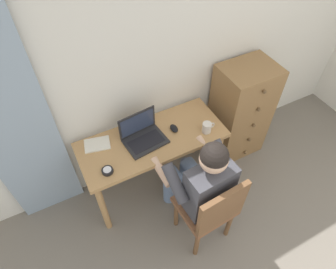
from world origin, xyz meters
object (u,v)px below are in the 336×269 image
laptop (143,135)px  coffee_mug (207,127)px  dresser (240,112)px  chair (211,209)px  desk (153,147)px  notebook_pad (97,144)px  computer_mouse (174,128)px  person_seated (199,179)px  desk_clock (107,171)px

laptop → coffee_mug: (0.53, -0.17, -0.00)m
dresser → laptop: bearing=-177.9°
chair → desk: bearing=104.1°
chair → notebook_pad: (-0.61, 0.84, 0.24)m
computer_mouse → notebook_pad: computer_mouse is taller
person_seated → desk_clock: bearing=149.8°
desk → desk_clock: desk_clock is taller
dresser → chair: bearing=-138.0°
computer_mouse → notebook_pad: bearing=171.0°
desk → coffee_mug: size_ratio=10.57×
notebook_pad → dresser: bearing=9.8°
computer_mouse → desk_clock: size_ratio=1.11×
desk_clock → notebook_pad: 0.30m
desk_clock → coffee_mug: bearing=0.6°
desk_clock → computer_mouse: bearing=13.2°
chair → computer_mouse: size_ratio=8.86×
desk → notebook_pad: bearing=161.2°
chair → person_seated: (-0.01, 0.18, 0.18)m
desk → computer_mouse: computer_mouse is taller
person_seated → laptop: bearing=113.4°
dresser → person_seated: size_ratio=0.89×
chair → computer_mouse: (0.04, 0.70, 0.25)m
desk_clock → dresser: bearing=8.6°
computer_mouse → desk_clock: 0.69m
dresser → desk_clock: bearing=-171.4°
laptop → coffee_mug: size_ratio=3.05×
computer_mouse → notebook_pad: size_ratio=0.48×
desk_clock → notebook_pad: desk_clock is taller
desk_clock → desk: bearing=18.3°
desk → person_seated: (0.16, -0.51, 0.06)m
notebook_pad → computer_mouse: bearing=0.5°
dresser → desk_clock: 1.51m
person_seated → notebook_pad: person_seated is taller
chair → laptop: size_ratio=2.42×
dresser → chair: size_ratio=1.21×
notebook_pad → coffee_mug: bearing=-5.1°
desk → person_seated: person_seated is taller
desk → desk_clock: (-0.45, -0.15, 0.13)m
laptop → desk: bearing=-23.8°
desk → notebook_pad: (-0.44, 0.15, 0.12)m
person_seated → coffee_mug: size_ratio=10.03×
chair → computer_mouse: bearing=86.7°
laptop → chair: bearing=-71.3°
desk → computer_mouse: 0.25m
laptop → computer_mouse: 0.29m
notebook_pad → coffee_mug: coffee_mug is taller
chair → coffee_mug: chair is taller
computer_mouse → coffee_mug: (0.24, -0.15, 0.03)m
dresser → desk: bearing=-176.0°
laptop → computer_mouse: laptop is taller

